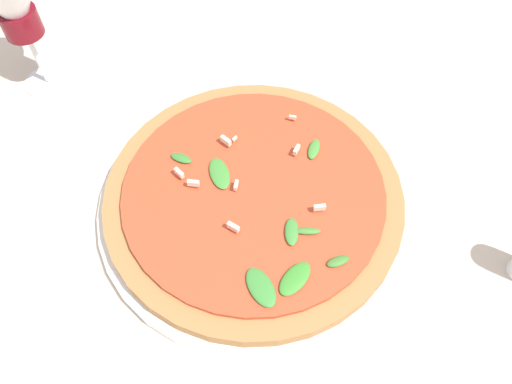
# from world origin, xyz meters

# --- Properties ---
(ground_plane) EXTENTS (6.00, 6.00, 0.00)m
(ground_plane) POSITION_xyz_m (0.00, 0.00, 0.00)
(ground_plane) COLOR beige
(pizza_arugula_main) EXTENTS (0.36, 0.36, 0.05)m
(pizza_arugula_main) POSITION_xyz_m (0.00, 0.03, 0.02)
(pizza_arugula_main) COLOR white
(pizza_arugula_main) RESTS_ON ground_plane
(wine_glass) EXTENTS (0.09, 0.09, 0.18)m
(wine_glass) POSITION_xyz_m (-0.26, 0.27, 0.12)
(wine_glass) COLOR white
(wine_glass) RESTS_ON ground_plane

